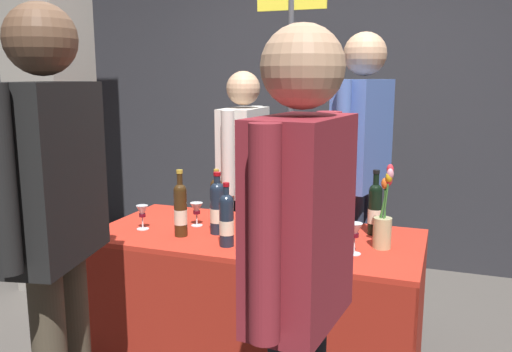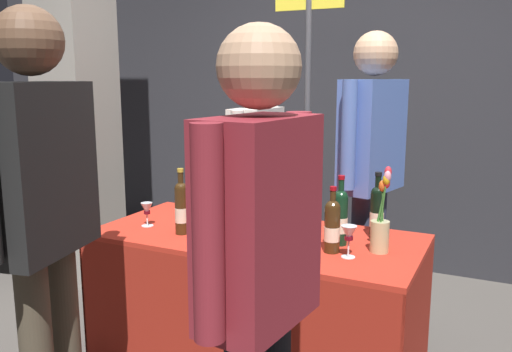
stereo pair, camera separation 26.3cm
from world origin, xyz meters
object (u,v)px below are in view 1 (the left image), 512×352
Objects in this scene: featured_wine_bottle at (248,196)px; display_bottle_0 at (227,219)px; flower_vase at (383,221)px; concrete_pillar at (47,42)px; wine_glass_mid at (355,232)px; tasting_table at (256,276)px; wine_glass_near_vendor at (197,210)px; taster_foreground_right at (53,206)px; wine_glass_near_taster at (142,213)px; booth_signpost at (290,102)px; vendor_presenter at (361,154)px.

display_bottle_0 is (0.08, -0.49, 0.00)m from featured_wine_bottle.
display_bottle_0 is at bearing -162.33° from flower_vase.
wine_glass_mid is at bearing -18.52° from concrete_pillar.
wine_glass_near_vendor is (-0.35, 0.04, 0.31)m from tasting_table.
featured_wine_bottle is 0.31m from wine_glass_near_vendor.
concrete_pillar is at bearing 157.38° from wine_glass_near_vendor.
concrete_pillar is at bearing 161.48° from wine_glass_mid.
featured_wine_bottle is (1.63, -0.37, -0.90)m from concrete_pillar.
wine_glass_near_vendor is 1.03m from taster_foreground_right.
wine_glass_near_taster is 0.06× the size of booth_signpost.
booth_signpost is at bearing 94.42° from display_bottle_0.
vendor_presenter is at bearing 97.50° from wine_glass_mid.
display_bottle_0 is 0.77× the size of flower_vase.
wine_glass_near_taster is (-0.52, 0.11, -0.04)m from display_bottle_0.
tasting_table is 0.68m from wine_glass_near_taster.
wine_glass_near_taster is at bearing -139.19° from featured_wine_bottle.
taster_foreground_right is at bearing -137.35° from flower_vase.
display_bottle_0 is at bearing -15.23° from vendor_presenter.
featured_wine_bottle is 2.46× the size of wine_glass_near_taster.
vendor_presenter is (2.19, 0.03, -0.69)m from concrete_pillar.
display_bottle_0 is 0.17× the size of vendor_presenter.
wine_glass_near_taster is at bearing 179.05° from wine_glass_mid.
display_bottle_0 is at bearing -171.53° from wine_glass_mid.
wine_glass_near_taster is (1.19, -0.75, -0.94)m from concrete_pillar.
wine_glass_mid is at bearing -31.13° from featured_wine_bottle.
wine_glass_mid is 1.57m from booth_signpost.
tasting_table is 5.23× the size of featured_wine_bottle.
flower_vase is (0.98, -0.04, 0.04)m from wine_glass_near_vendor.
tasting_table is 11.39× the size of wine_glass_mid.
flower_vase is (0.69, 0.22, -0.00)m from display_bottle_0.
wine_glass_mid is at bearing -0.95° from wine_glass_near_taster.
taster_foreground_right is (-0.41, -0.97, 0.56)m from tasting_table.
concrete_pillar reaches higher than wine_glass_near_taster.
booth_signpost is at bearing -18.19° from taster_foreground_right.
wine_glass_near_taster is at bearing 168.61° from display_bottle_0.
booth_signpost is (-0.11, 1.40, 0.48)m from display_bottle_0.
booth_signpost reaches higher than tasting_table.
wine_glass_mid is (0.52, -0.14, 0.33)m from tasting_table.
taster_foreground_right is at bearing -96.42° from booth_signpost.
display_bottle_0 is 0.73m from flower_vase.
tasting_table is 1.46m from booth_signpost.
wine_glass_mid reaches higher than wine_glass_near_vendor.
booth_signpost reaches higher than wine_glass_mid.
taster_foreground_right is at bearing -115.28° from display_bottle_0.
concrete_pillar is 2.26m from tasting_table.
wine_glass_near_taster is at bearing -168.43° from tasting_table.
featured_wine_bottle is 0.78m from wine_glass_mid.
wine_glass_mid is at bearing 20.69° from vendor_presenter.
wine_glass_near_taster reaches higher than tasting_table.
wine_glass_near_taster is 1.46m from booth_signpost.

